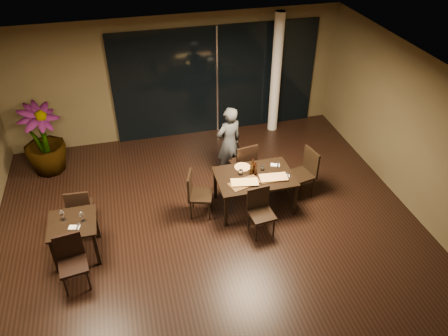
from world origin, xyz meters
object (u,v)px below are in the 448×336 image
chair_main_far (244,162)px  chair_main_near (260,209)px  chair_main_right (305,170)px  bottle_a (252,168)px  chair_side_far (80,207)px  potted_plant (43,140)px  bottle_c (253,166)px  chair_main_left (196,192)px  main_table (255,179)px  diner (229,142)px  side_table (73,228)px  bottle_b (255,168)px  chair_side_near (72,258)px

chair_main_far → chair_main_near: size_ratio=1.09×
chair_main_right → bottle_a: (-1.18, -0.09, 0.34)m
chair_side_far → potted_plant: potted_plant is taller
bottle_a → bottle_c: size_ratio=0.98×
chair_main_left → main_table: bearing=-75.0°
main_table → chair_main_far: chair_main_far is taller
bottle_a → bottle_c: bottle_c is taller
diner → bottle_c: (0.19, -1.09, 0.09)m
side_table → bottle_c: (3.38, 0.60, 0.29)m
side_table → diner: diner is taller
chair_main_far → bottle_b: bottle_b is taller
chair_main_right → chair_main_near: bearing=-67.5°
chair_side_near → main_table: bearing=10.2°
chair_main_right → chair_side_near: size_ratio=1.07×
chair_main_far → chair_main_right: bearing=142.6°
chair_side_far → bottle_c: bottle_c is taller
side_table → chair_main_far: (3.41, 1.25, -0.06)m
chair_main_near → diner: size_ratio=0.57×
main_table → potted_plant: size_ratio=0.94×
main_table → chair_main_near: bearing=-98.9°
chair_side_far → chair_main_right: bearing=-176.4°
chair_main_left → bottle_c: (1.14, 0.05, 0.38)m
chair_side_far → bottle_a: size_ratio=2.88×
bottle_b → chair_main_near: bearing=-100.0°
chair_main_far → chair_main_left: bearing=21.6°
chair_main_left → chair_side_far: chair_main_left is taller
chair_main_left → diner: size_ratio=0.58×
chair_main_far → bottle_b: (0.01, -0.70, 0.33)m
potted_plant → chair_main_far: bearing=-20.9°
chair_main_right → chair_side_far: 4.45m
chair_main_far → bottle_b: 0.78m
chair_side_near → diner: 3.98m
main_table → potted_plant: 4.69m
bottle_a → bottle_b: bearing=-12.9°
chair_side_near → bottle_b: bearing=10.8°
chair_main_right → chair_side_far: (-4.45, 0.02, -0.06)m
diner → bottle_a: (0.16, -1.13, 0.09)m
chair_main_right → bottle_b: bottle_b is taller
chair_side_near → bottle_b: bottle_b is taller
chair_main_far → chair_main_left: 1.36m
side_table → chair_side_far: 0.69m
chair_main_left → bottle_b: size_ratio=3.25×
chair_main_left → chair_side_far: size_ratio=1.03×
main_table → bottle_b: 0.23m
side_table → chair_side_near: (-0.03, -0.63, -0.09)m
main_table → chair_main_far: bearing=89.2°
diner → bottle_c: size_ratio=5.04×
chair_side_far → diner: size_ratio=0.56×
chair_side_far → chair_side_near: chair_side_near is taller
main_table → chair_main_far: (0.01, 0.75, -0.11)m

